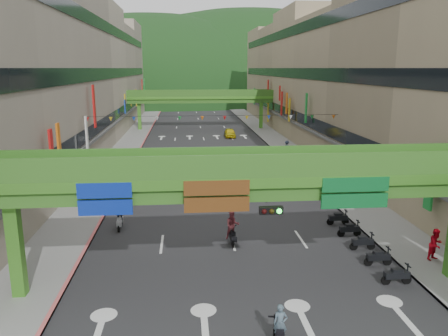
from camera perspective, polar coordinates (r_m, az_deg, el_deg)
name	(u,v)px	position (r m, az deg, el deg)	size (l,w,h in m)	color
road_slab	(205,143)	(65.09, -2.51, 3.28)	(18.00, 140.00, 0.02)	#28282B
sidewalk_left	(130,144)	(65.53, -12.18, 3.12)	(4.00, 140.00, 0.15)	gray
sidewalk_right	(278,142)	(66.48, 7.02, 3.45)	(4.00, 140.00, 0.15)	gray
curb_left	(143,143)	(65.31, -10.52, 3.17)	(0.20, 140.00, 0.18)	#CC5959
curb_right	(265,142)	(66.11, 5.41, 3.45)	(0.20, 140.00, 0.18)	gray
building_row_left	(69,79)	(66.11, -19.53, 10.95)	(12.80, 95.00, 19.00)	#9E937F
building_row_right	(332,78)	(67.73, 13.95, 11.33)	(12.80, 95.00, 19.00)	gray
overpass_near	(268,192)	(20.66, 5.71, -3.13)	(28.00, 12.27, 7.10)	#4C9E2D
overpass_far	(201,99)	(79.35, -3.06, 8.93)	(28.00, 2.20, 7.10)	#4C9E2D
hill_left	(154,97)	(174.87, -9.19, 9.18)	(168.00, 140.00, 112.00)	#1C4419
hill_right	(248,93)	(196.41, 3.11, 9.71)	(208.00, 176.00, 128.00)	#1C4419
bunting_string	(213,118)	(44.48, -1.38, 6.54)	(26.00, 0.36, 0.47)	black
scooter_rider_near	(280,329)	(18.50, 7.35, -20.10)	(0.69, 1.59, 1.86)	black
scooter_rider_mid	(232,227)	(27.67, 1.12, -7.74)	(0.93, 1.60, 2.18)	black
scooter_rider_left	(119,215)	(31.01, -13.49, -5.95)	(1.03, 1.60, 2.10)	gray
scooter_rider_far	(196,166)	(45.00, -3.68, 0.32)	(0.92, 1.60, 2.16)	maroon
parked_scooter_row	(363,242)	(28.33, 17.66, -9.19)	(1.60, 9.35, 1.08)	black
car_silver	(183,157)	(51.19, -5.32, 1.44)	(1.60, 4.59, 1.51)	#AEAEB5
car_yellow	(230,133)	(70.42, 0.78, 4.59)	(1.66, 4.14, 1.41)	yellow
pedestrian_red	(436,247)	(28.07, 25.90, -9.25)	(0.90, 0.70, 1.85)	red
pedestrian_dark	(361,191)	(38.04, 17.44, -2.94)	(1.04, 0.43, 1.78)	#20202A
pedestrian_blue	(287,148)	(56.53, 8.20, 2.55)	(0.79, 0.51, 1.70)	#303A4E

